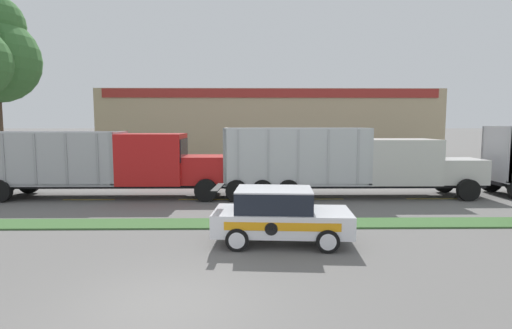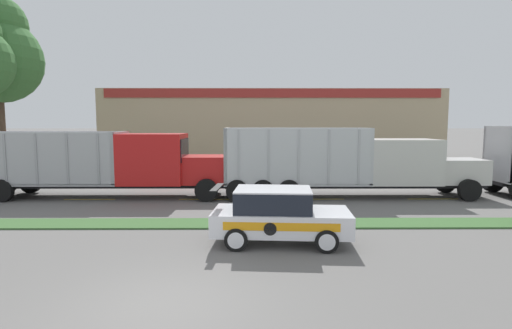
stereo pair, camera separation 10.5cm
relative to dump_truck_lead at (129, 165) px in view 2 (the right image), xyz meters
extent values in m
plane|color=slate|center=(4.19, -11.69, -1.58)|extent=(600.00, 600.00, 0.00)
cube|color=#3D6633|center=(4.19, -5.33, -1.55)|extent=(120.00, 1.39, 0.06)
cube|color=yellow|center=(-1.72, -0.63, -1.58)|extent=(2.40, 0.14, 0.01)
cube|color=yellow|center=(3.68, -0.63, -1.58)|extent=(2.40, 0.14, 0.01)
cube|color=yellow|center=(9.08, -0.63, -1.58)|extent=(2.40, 0.14, 0.01)
cube|color=yellow|center=(14.48, -0.63, -1.58)|extent=(2.40, 0.14, 0.01)
cube|color=black|center=(-1.14, 0.00, -0.97)|extent=(12.28, 1.33, 0.18)
cube|color=red|center=(3.83, 0.00, -0.23)|extent=(2.34, 1.99, 1.30)
cube|color=#B7B7BC|center=(5.03, 0.00, -0.23)|extent=(0.06, 1.70, 1.11)
cube|color=red|center=(1.17, 0.00, 0.30)|extent=(2.98, 2.42, 2.37)
cube|color=black|center=(2.68, 0.00, 0.72)|extent=(0.04, 2.06, 1.07)
cylinder|color=silver|center=(-0.42, -0.79, 0.94)|extent=(0.14, 0.14, 1.28)
cube|color=#ADADB2|center=(-3.80, 0.00, -0.82)|extent=(6.97, 2.42, 0.12)
cube|color=#ADADB2|center=(-0.40, 0.00, 0.38)|extent=(0.16, 2.42, 2.41)
cube|color=#ADADB2|center=(-3.80, -1.13, 0.38)|extent=(6.97, 0.16, 2.41)
cube|color=#ADADB2|center=(-3.80, 1.13, 0.38)|extent=(6.97, 0.16, 2.41)
cube|color=#99999E|center=(-5.19, -1.23, 0.38)|extent=(0.10, 0.04, 2.29)
cube|color=#99999E|center=(-3.80, -1.23, 0.38)|extent=(0.10, 0.04, 2.29)
cube|color=#99999E|center=(-2.41, -1.23, 0.38)|extent=(0.10, 0.04, 2.29)
cube|color=#99999E|center=(-1.01, -1.23, 0.38)|extent=(0.10, 0.04, 2.29)
cylinder|color=black|center=(3.83, -1.19, -1.06)|extent=(1.04, 0.30, 1.04)
cylinder|color=black|center=(3.83, 1.19, -1.06)|extent=(1.04, 0.30, 1.04)
cylinder|color=black|center=(-6.68, 1.19, -1.06)|extent=(1.04, 0.30, 1.04)
cylinder|color=black|center=(-5.46, -1.19, -1.06)|extent=(1.04, 0.30, 1.04)
cylinder|color=black|center=(-5.46, 1.19, -1.06)|extent=(1.04, 0.30, 1.04)
cube|color=black|center=(10.83, -0.02, -0.99)|extent=(12.40, 1.29, 0.18)
cube|color=silver|center=(15.89, -0.02, -0.32)|extent=(2.27, 1.93, 1.17)
cube|color=#B7B7BC|center=(17.06, -0.02, -0.32)|extent=(0.06, 1.64, 0.99)
cube|color=silver|center=(13.10, -0.02, 0.16)|extent=(3.31, 2.35, 2.12)
cube|color=black|center=(14.78, -0.02, 0.53)|extent=(0.04, 2.00, 0.95)
cylinder|color=silver|center=(11.34, -0.79, 0.94)|extent=(0.14, 0.14, 1.55)
cube|color=silver|center=(8.04, -0.02, -0.84)|extent=(6.81, 2.35, 0.12)
cube|color=silver|center=(11.36, -0.02, 0.46)|extent=(0.16, 2.35, 2.60)
cube|color=silver|center=(4.71, -0.02, 0.46)|extent=(0.16, 2.35, 2.60)
cube|color=silver|center=(8.04, -1.12, 0.46)|extent=(6.81, 0.16, 2.60)
cube|color=silver|center=(8.04, 1.07, 0.46)|extent=(6.81, 0.16, 2.60)
cube|color=#B2B2B7|center=(5.31, -1.22, 0.46)|extent=(0.10, 0.04, 2.47)
cube|color=#B2B2B7|center=(6.68, -1.22, 0.46)|extent=(0.10, 0.04, 2.47)
cube|color=#B2B2B7|center=(8.04, -1.22, 0.46)|extent=(0.10, 0.04, 2.47)
cube|color=#B2B2B7|center=(9.40, -1.22, 0.46)|extent=(0.10, 0.04, 2.47)
cube|color=#B2B2B7|center=(10.76, -1.22, 0.46)|extent=(0.10, 0.04, 2.47)
cylinder|color=black|center=(15.89, -1.18, -1.08)|extent=(1.01, 0.30, 1.01)
cylinder|color=black|center=(15.89, 1.13, -1.08)|extent=(1.01, 0.30, 1.01)
cylinder|color=black|center=(5.23, -1.18, -1.08)|extent=(1.01, 0.30, 1.01)
cylinder|color=black|center=(5.23, 1.13, -1.08)|extent=(1.01, 0.30, 1.01)
cylinder|color=black|center=(6.42, -1.18, -1.08)|extent=(1.01, 0.30, 1.01)
cylinder|color=black|center=(6.42, 1.13, -1.08)|extent=(1.01, 0.30, 1.01)
cylinder|color=black|center=(7.61, -1.18, -1.08)|extent=(1.01, 0.30, 1.01)
cylinder|color=black|center=(7.61, 1.13, -1.08)|extent=(1.01, 0.30, 1.01)
cube|color=#B7B7BC|center=(17.93, 0.17, 0.53)|extent=(0.16, 2.32, 2.63)
cylinder|color=black|center=(18.45, 1.31, -1.03)|extent=(1.11, 0.30, 1.11)
cube|color=white|center=(6.80, -7.53, -0.93)|extent=(4.16, 2.12, 0.66)
cube|color=black|center=(6.56, -7.51, -0.29)|extent=(2.33, 1.76, 0.61)
cube|color=white|center=(6.56, -7.51, 0.03)|extent=(2.33, 1.76, 0.04)
cube|color=black|center=(4.89, -7.39, 0.07)|extent=(0.31, 1.47, 0.03)
cube|color=orange|center=(6.74, -8.45, -0.86)|extent=(3.22, 0.25, 0.23)
cylinder|color=black|center=(6.43, -8.43, -0.93)|extent=(0.36, 0.03, 0.36)
cylinder|color=black|center=(7.99, -8.49, -1.25)|extent=(0.67, 0.25, 0.66)
cylinder|color=silver|center=(7.98, -8.60, -1.25)|extent=(0.46, 0.05, 0.46)
cylinder|color=black|center=(8.11, -6.75, -1.25)|extent=(0.67, 0.25, 0.66)
cylinder|color=silver|center=(8.12, -6.64, -1.25)|extent=(0.46, 0.05, 0.46)
cylinder|color=black|center=(5.49, -8.31, -1.25)|extent=(0.67, 0.25, 0.66)
cylinder|color=silver|center=(5.48, -8.41, -1.25)|extent=(0.46, 0.05, 0.46)
cylinder|color=black|center=(5.62, -6.57, -1.25)|extent=(0.67, 0.25, 0.66)
cylinder|color=silver|center=(5.63, -6.46, -1.25)|extent=(0.46, 0.05, 0.46)
cube|color=tan|center=(7.75, 22.94, 1.78)|extent=(31.71, 12.00, 6.72)
cube|color=maroon|center=(7.75, 16.89, 4.69)|extent=(30.12, 0.10, 0.80)
cylinder|color=brown|center=(-13.29, 11.68, 1.70)|extent=(0.53, 0.53, 6.56)
camera|label=1|loc=(5.86, -19.15, 1.96)|focal=28.00mm
camera|label=2|loc=(5.97, -19.15, 1.96)|focal=28.00mm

